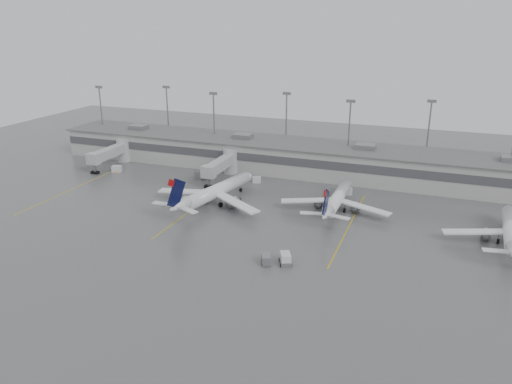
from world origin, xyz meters
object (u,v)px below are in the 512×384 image
(jet_far_right, at_px, (511,231))
(baggage_tug, at_px, (285,260))
(jet_mid_left, at_px, (214,192))
(jet_mid_right, at_px, (337,199))

(jet_far_right, relative_size, baggage_tug, 7.55)
(jet_mid_left, distance_m, jet_mid_right, 27.97)
(jet_mid_right, xyz_separation_m, jet_far_right, (34.63, -5.90, -0.03))
(jet_mid_right, xyz_separation_m, baggage_tug, (-3.01, -28.60, -2.01))
(jet_mid_right, relative_size, jet_far_right, 1.01)
(jet_mid_right, bearing_deg, jet_far_right, -9.52)
(jet_mid_left, xyz_separation_m, jet_mid_right, (27.25, 6.27, -0.37))
(jet_mid_left, distance_m, jet_far_right, 61.88)
(jet_mid_left, relative_size, jet_mid_right, 1.12)
(jet_mid_left, bearing_deg, jet_mid_right, 25.06)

